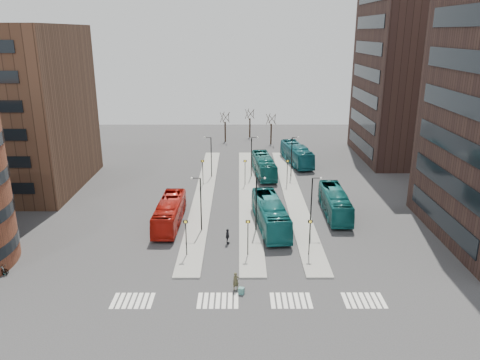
{
  "coord_description": "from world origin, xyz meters",
  "views": [
    {
      "loc": [
        0.74,
        -29.55,
        21.09
      ],
      "look_at": [
        0.86,
        20.95,
        5.0
      ],
      "focal_mm": 35.0,
      "sensor_mm": 36.0,
      "label": 1
    }
  ],
  "objects_px": {
    "traveller": "(236,281)",
    "teal_bus_d": "(297,154)",
    "teal_bus_a": "(270,214)",
    "teal_bus_b": "(264,166)",
    "teal_bus_c": "(335,203)",
    "commuter_a": "(169,235)",
    "suitcase": "(241,291)",
    "bicycle_far": "(0,269)",
    "commuter_b": "(228,236)",
    "commuter_c": "(266,237)",
    "red_bus": "(169,213)"
  },
  "relations": [
    {
      "from": "red_bus",
      "to": "teal_bus_a",
      "type": "height_order",
      "value": "teal_bus_a"
    },
    {
      "from": "traveller",
      "to": "teal_bus_a",
      "type": "bearing_deg",
      "value": 49.65
    },
    {
      "from": "traveller",
      "to": "bicycle_far",
      "type": "distance_m",
      "value": 21.65
    },
    {
      "from": "red_bus",
      "to": "traveller",
      "type": "xyz_separation_m",
      "value": [
        7.63,
        -14.16,
        -0.66
      ]
    },
    {
      "from": "teal_bus_c",
      "to": "teal_bus_a",
      "type": "bearing_deg",
      "value": -152.32
    },
    {
      "from": "red_bus",
      "to": "commuter_a",
      "type": "xyz_separation_m",
      "value": [
        0.61,
        -4.55,
        -0.66
      ]
    },
    {
      "from": "commuter_a",
      "to": "bicycle_far",
      "type": "height_order",
      "value": "commuter_a"
    },
    {
      "from": "traveller",
      "to": "teal_bus_d",
      "type": "bearing_deg",
      "value": 51.63
    },
    {
      "from": "teal_bus_d",
      "to": "bicycle_far",
      "type": "height_order",
      "value": "teal_bus_d"
    },
    {
      "from": "suitcase",
      "to": "commuter_c",
      "type": "bearing_deg",
      "value": 94.04
    },
    {
      "from": "teal_bus_c",
      "to": "commuter_c",
      "type": "relative_size",
      "value": 7.07
    },
    {
      "from": "commuter_c",
      "to": "teal_bus_d",
      "type": "bearing_deg",
      "value": -163.13
    },
    {
      "from": "teal_bus_a",
      "to": "teal_bus_b",
      "type": "bearing_deg",
      "value": 82.9
    },
    {
      "from": "teal_bus_a",
      "to": "teal_bus_c",
      "type": "bearing_deg",
      "value": 20.28
    },
    {
      "from": "teal_bus_a",
      "to": "teal_bus_b",
      "type": "height_order",
      "value": "teal_bus_a"
    },
    {
      "from": "teal_bus_a",
      "to": "bicycle_far",
      "type": "relative_size",
      "value": 6.95
    },
    {
      "from": "teal_bus_b",
      "to": "teal_bus_d",
      "type": "relative_size",
      "value": 0.93
    },
    {
      "from": "commuter_a",
      "to": "commuter_b",
      "type": "relative_size",
      "value": 0.96
    },
    {
      "from": "traveller",
      "to": "commuter_a",
      "type": "height_order",
      "value": "traveller"
    },
    {
      "from": "teal_bus_b",
      "to": "commuter_a",
      "type": "distance_m",
      "value": 26.34
    },
    {
      "from": "teal_bus_b",
      "to": "commuter_b",
      "type": "distance_m",
      "value": 24.93
    },
    {
      "from": "suitcase",
      "to": "traveller",
      "type": "xyz_separation_m",
      "value": [
        -0.46,
        0.68,
        0.51
      ]
    },
    {
      "from": "teal_bus_b",
      "to": "commuter_c",
      "type": "xyz_separation_m",
      "value": [
        -0.98,
        -24.3,
        -0.73
      ]
    },
    {
      "from": "suitcase",
      "to": "teal_bus_b",
      "type": "height_order",
      "value": "teal_bus_b"
    },
    {
      "from": "suitcase",
      "to": "traveller",
      "type": "height_order",
      "value": "traveller"
    },
    {
      "from": "commuter_b",
      "to": "teal_bus_d",
      "type": "bearing_deg",
      "value": -15.32
    },
    {
      "from": "teal_bus_d",
      "to": "commuter_c",
      "type": "height_order",
      "value": "teal_bus_d"
    },
    {
      "from": "teal_bus_c",
      "to": "traveller",
      "type": "height_order",
      "value": "teal_bus_c"
    },
    {
      "from": "commuter_a",
      "to": "bicycle_far",
      "type": "distance_m",
      "value": 15.98
    },
    {
      "from": "suitcase",
      "to": "teal_bus_c",
      "type": "xyz_separation_m",
      "value": [
        11.33,
        18.01,
        1.19
      ]
    },
    {
      "from": "teal_bus_a",
      "to": "commuter_b",
      "type": "xyz_separation_m",
      "value": [
        -4.69,
        -4.26,
        -0.78
      ]
    },
    {
      "from": "commuter_c",
      "to": "red_bus",
      "type": "bearing_deg",
      "value": -85.66
    },
    {
      "from": "suitcase",
      "to": "teal_bus_c",
      "type": "bearing_deg",
      "value": 76.86
    },
    {
      "from": "red_bus",
      "to": "teal_bus_c",
      "type": "height_order",
      "value": "teal_bus_c"
    },
    {
      "from": "commuter_b",
      "to": "bicycle_far",
      "type": "xyz_separation_m",
      "value": [
        -20.55,
        -6.27,
        -0.39
      ]
    },
    {
      "from": "teal_bus_b",
      "to": "teal_bus_a",
      "type": "bearing_deg",
      "value": -96.44
    },
    {
      "from": "teal_bus_a",
      "to": "teal_bus_b",
      "type": "relative_size",
      "value": 1.08
    },
    {
      "from": "traveller",
      "to": "commuter_b",
      "type": "height_order",
      "value": "commuter_b"
    },
    {
      "from": "commuter_a",
      "to": "suitcase",
      "type": "bearing_deg",
      "value": 114.73
    },
    {
      "from": "red_bus",
      "to": "commuter_c",
      "type": "relative_size",
      "value": 6.96
    },
    {
      "from": "teal_bus_a",
      "to": "bicycle_far",
      "type": "height_order",
      "value": "teal_bus_a"
    },
    {
      "from": "suitcase",
      "to": "bicycle_far",
      "type": "distance_m",
      "value": 22.21
    },
    {
      "from": "red_bus",
      "to": "commuter_c",
      "type": "height_order",
      "value": "red_bus"
    },
    {
      "from": "teal_bus_a",
      "to": "teal_bus_b",
      "type": "distance_m",
      "value": 20.16
    },
    {
      "from": "teal_bus_c",
      "to": "commuter_c",
      "type": "bearing_deg",
      "value": -135.68
    },
    {
      "from": "red_bus",
      "to": "teal_bus_d",
      "type": "height_order",
      "value": "teal_bus_d"
    },
    {
      "from": "teal_bus_c",
      "to": "commuter_a",
      "type": "height_order",
      "value": "teal_bus_c"
    },
    {
      "from": "suitcase",
      "to": "commuter_c",
      "type": "relative_size",
      "value": 0.39
    },
    {
      "from": "suitcase",
      "to": "bicycle_far",
      "type": "height_order",
      "value": "bicycle_far"
    },
    {
      "from": "commuter_b",
      "to": "bicycle_far",
      "type": "height_order",
      "value": "commuter_b"
    }
  ]
}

